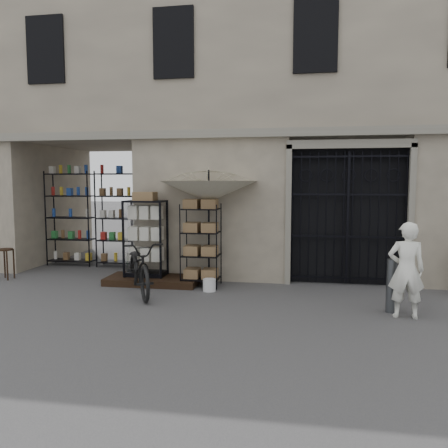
% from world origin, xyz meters
% --- Properties ---
extents(ground, '(80.00, 80.00, 0.00)m').
position_xyz_m(ground, '(0.00, 0.00, 0.00)').
color(ground, '#242427').
rests_on(ground, ground).
extents(main_building, '(14.00, 4.00, 9.00)m').
position_xyz_m(main_building, '(0.00, 4.00, 4.50)').
color(main_building, gray).
rests_on(main_building, ground).
extents(shop_recess, '(3.00, 1.70, 3.00)m').
position_xyz_m(shop_recess, '(-4.50, 2.80, 1.50)').
color(shop_recess, black).
rests_on(shop_recess, ground).
extents(shop_shelving, '(2.70, 0.50, 2.50)m').
position_xyz_m(shop_shelving, '(-4.55, 3.30, 1.25)').
color(shop_shelving, black).
rests_on(shop_shelving, ground).
extents(iron_gate, '(2.50, 0.21, 3.00)m').
position_xyz_m(iron_gate, '(1.75, 2.28, 1.50)').
color(iron_gate, black).
rests_on(iron_gate, ground).
extents(step_platform, '(2.00, 0.90, 0.15)m').
position_xyz_m(step_platform, '(-2.40, 1.55, 0.07)').
color(step_platform, black).
rests_on(step_platform, ground).
extents(display_cabinet, '(0.88, 0.61, 1.80)m').
position_xyz_m(display_cabinet, '(-2.59, 1.65, 0.90)').
color(display_cabinet, black).
rests_on(display_cabinet, step_platform).
extents(wire_rack, '(0.81, 0.60, 1.76)m').
position_xyz_m(wire_rack, '(-1.32, 1.52, 0.86)').
color(wire_rack, black).
rests_on(wire_rack, ground).
extents(market_umbrella, '(2.21, 2.24, 2.96)m').
position_xyz_m(market_umbrella, '(-1.18, 1.70, 2.13)').
color(market_umbrella, black).
rests_on(market_umbrella, ground).
extents(white_bucket, '(0.29, 0.29, 0.25)m').
position_xyz_m(white_bucket, '(-1.05, 1.11, 0.13)').
color(white_bucket, silver).
rests_on(white_bucket, ground).
extents(bicycle, '(1.16, 1.29, 2.05)m').
position_xyz_m(bicycle, '(-2.38, 0.68, 0.00)').
color(bicycle, black).
rests_on(bicycle, ground).
extents(wooden_stool, '(0.37, 0.37, 0.70)m').
position_xyz_m(wooden_stool, '(-5.85, 1.43, 0.37)').
color(wooden_stool, black).
rests_on(wooden_stool, ground).
extents(steel_bollard, '(0.21, 0.21, 0.92)m').
position_xyz_m(steel_bollard, '(2.28, 0.20, 0.46)').
color(steel_bollard, '#484C50').
rests_on(steel_bollard, ground).
extents(shopkeeper, '(0.62, 1.59, 0.38)m').
position_xyz_m(shopkeeper, '(2.45, -0.06, 0.00)').
color(shopkeeper, white).
rests_on(shopkeeper, ground).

